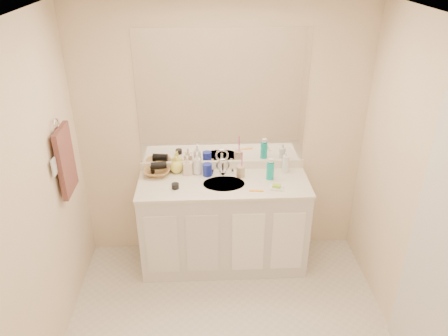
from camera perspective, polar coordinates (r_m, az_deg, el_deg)
ceiling at (r=2.37m, az=1.21°, el=18.39°), size 2.60×2.60×0.02m
wall_back at (r=3.96m, az=-0.23°, el=4.10°), size 2.60×0.02×2.40m
wall_left at (r=3.04m, az=-24.52°, el=-6.56°), size 0.02×2.60×2.40m
wall_right at (r=3.17m, az=25.23°, el=-5.22°), size 0.02×2.60×2.40m
vanity_cabinet at (r=4.10m, az=-0.03°, el=-7.44°), size 1.50×0.55×0.85m
countertop at (r=3.86m, az=-0.04°, el=-2.09°), size 1.52×0.57×0.03m
backsplash at (r=4.07m, az=-0.21°, el=0.40°), size 1.52×0.03×0.08m
sink_basin at (r=3.85m, az=-0.02°, el=-2.20°), size 0.37×0.37×0.02m
faucet at (r=3.97m, az=-0.15°, el=-0.07°), size 0.02×0.02×0.11m
mirror at (r=3.83m, az=-0.23°, el=9.02°), size 1.48×0.01×1.20m
blue_mug at (r=3.95m, az=-2.19°, el=-0.22°), size 0.10×0.10×0.12m
tan_cup at (r=3.93m, az=2.19°, el=-0.47°), size 0.09×0.09×0.10m
toothbrush at (r=3.89m, az=2.36°, el=0.83°), size 0.01×0.04×0.20m
mouthwash_bottle at (r=3.90m, az=6.05°, el=-0.38°), size 0.07×0.07×0.16m
clear_pump_bottle at (r=4.03m, az=8.03°, el=0.52°), size 0.08×0.08×0.16m
soap_dish at (r=3.79m, az=6.87°, el=-2.58°), size 0.13×0.11×0.01m
green_soap at (r=3.78m, az=6.88°, el=-2.34°), size 0.08×0.07×0.02m
orange_comb at (r=3.74m, az=4.23°, el=-2.97°), size 0.13×0.04×0.01m
dark_jar at (r=3.78m, az=-6.38°, el=-2.36°), size 0.07×0.07×0.05m
soap_bottle_white at (r=3.96m, az=-3.52°, el=0.58°), size 0.08×0.08×0.21m
soap_bottle_cream at (r=3.97m, az=-4.77°, el=0.36°), size 0.08×0.08×0.18m
soap_bottle_yellow at (r=4.02m, az=-6.25°, el=0.47°), size 0.15×0.15×0.16m
wicker_basket at (r=4.02m, az=-8.74°, el=-0.47°), size 0.24×0.24×0.06m
hair_dryer at (r=3.99m, az=-8.52°, el=0.31°), size 0.15×0.09×0.07m
towel_ring at (r=3.52m, az=-21.06°, el=5.26°), size 0.01×0.11×0.11m
hand_towel at (r=3.63m, az=-19.97°, el=0.90°), size 0.04×0.32×0.55m
switch_plate at (r=3.44m, az=-21.31°, el=0.14°), size 0.01×0.08×0.13m
door at (r=3.06m, az=26.69°, el=-11.39°), size 0.02×0.82×2.00m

